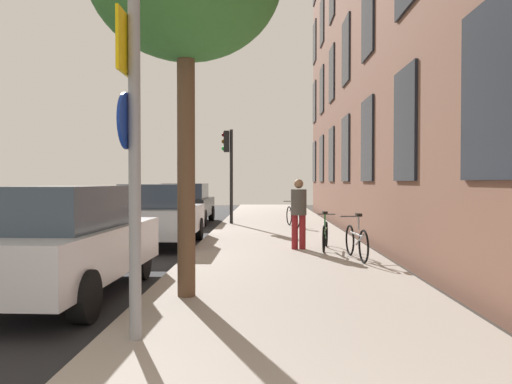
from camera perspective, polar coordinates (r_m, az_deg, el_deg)
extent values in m
plane|color=#332D28|center=(15.98, -10.19, -4.93)|extent=(41.80, 41.80, 0.00)
cube|color=#232326|center=(16.52, -17.38, -4.75)|extent=(7.00, 38.00, 0.01)
cube|color=#9E9389|center=(15.67, 2.50, -4.81)|extent=(4.20, 38.00, 0.12)
cube|color=brown|center=(16.30, 12.38, 20.43)|extent=(0.50, 27.00, 14.15)
cube|color=#1E232D|center=(6.82, 24.92, 10.51)|extent=(0.06, 1.45, 2.20)
cube|color=#1E232D|center=(10.16, 16.68, 7.44)|extent=(0.06, 1.45, 2.20)
cube|color=#1E232D|center=(13.62, 12.62, 5.85)|extent=(0.06, 1.45, 2.20)
cube|color=#1E232D|center=(17.12, 10.22, 4.89)|extent=(0.06, 1.45, 2.20)
cube|color=#1E232D|center=(20.65, 8.64, 4.25)|extent=(0.06, 1.45, 2.20)
cube|color=#1E232D|center=(24.19, 7.52, 3.80)|extent=(0.06, 1.45, 2.20)
cube|color=#1E232D|center=(27.74, 6.69, 3.46)|extent=(0.06, 1.45, 2.20)
cube|color=#1E232D|center=(14.27, 12.68, 19.12)|extent=(0.06, 1.45, 2.20)
cube|color=#1E232D|center=(17.65, 10.26, 15.60)|extent=(0.06, 1.45, 2.20)
cube|color=#1E232D|center=(21.09, 8.66, 13.21)|extent=(0.06, 1.45, 2.20)
cube|color=#1E232D|center=(24.56, 7.54, 11.48)|extent=(0.06, 1.45, 2.20)
cube|color=#1E232D|center=(28.07, 6.71, 10.18)|extent=(0.06, 1.45, 2.20)
cube|color=#1E232D|center=(25.36, 7.56, 18.81)|extent=(0.06, 1.45, 2.20)
cube|color=#1E232D|center=(28.77, 6.72, 16.66)|extent=(0.06, 1.45, 2.20)
cylinder|color=gray|center=(5.08, -13.74, 3.72)|extent=(0.12, 0.12, 3.59)
cube|color=yellow|center=(5.27, -14.68, 16.00)|extent=(0.03, 0.60, 0.60)
cylinder|color=#14339E|center=(5.13, -14.63, 7.88)|extent=(0.03, 0.56, 0.56)
cylinder|color=black|center=(18.79, -2.84, 1.78)|extent=(0.12, 0.12, 3.55)
cube|color=black|center=(18.86, -3.40, 5.80)|extent=(0.20, 0.24, 0.80)
sphere|color=#4B0707|center=(18.90, -3.73, 6.58)|extent=(0.16, 0.16, 0.16)
sphere|color=#523707|center=(18.87, -3.73, 5.80)|extent=(0.16, 0.16, 0.16)
sphere|color=green|center=(18.85, -3.73, 5.01)|extent=(0.16, 0.16, 0.16)
cylinder|color=brown|center=(6.88, -8.01, 2.94)|extent=(0.24, 0.24, 3.57)
torus|color=black|center=(10.87, 10.71, -5.43)|extent=(0.09, 0.65, 0.65)
torus|color=black|center=(9.85, 12.23, -6.11)|extent=(0.09, 0.65, 0.65)
cylinder|color=#99999E|center=(10.34, 11.44, -4.76)|extent=(0.12, 0.90, 0.04)
cylinder|color=#99999E|center=(10.09, 11.82, -5.38)|extent=(0.09, 0.55, 0.29)
cylinder|color=#99999E|center=(10.16, 11.67, -3.47)|extent=(0.04, 0.04, 0.28)
cube|color=black|center=(10.15, 11.68, -2.57)|extent=(0.10, 0.24, 0.06)
cylinder|color=#4C4C4C|center=(10.82, 10.72, -2.76)|extent=(0.42, 0.06, 0.03)
torus|color=black|center=(12.21, 8.08, -4.80)|extent=(0.15, 0.61, 0.61)
torus|color=black|center=(11.14, 7.78, -5.37)|extent=(0.15, 0.61, 0.61)
cylinder|color=#267233|center=(11.66, 7.94, -4.25)|extent=(0.20, 0.91, 0.04)
cylinder|color=#267233|center=(11.40, 7.87, -4.76)|extent=(0.14, 0.55, 0.30)
cylinder|color=#267233|center=(11.48, 7.90, -3.15)|extent=(0.04, 0.04, 0.28)
cube|color=black|center=(11.47, 7.90, -2.35)|extent=(0.10, 0.24, 0.06)
cylinder|color=#4C4C4C|center=(12.17, 8.09, -2.53)|extent=(0.42, 0.10, 0.03)
torus|color=black|center=(18.09, 3.82, -2.73)|extent=(0.18, 0.68, 0.69)
torus|color=black|center=(17.06, 4.73, -2.96)|extent=(0.18, 0.68, 0.69)
cylinder|color=black|center=(17.56, 4.26, -2.23)|extent=(0.23, 0.91, 0.04)
cylinder|color=black|center=(17.31, 4.49, -2.56)|extent=(0.16, 0.55, 0.30)
cylinder|color=black|center=(17.39, 4.40, -1.42)|extent=(0.04, 0.04, 0.28)
cube|color=black|center=(17.39, 4.40, -0.89)|extent=(0.10, 0.24, 0.06)
cylinder|color=#4C4C4C|center=(18.07, 3.82, -1.07)|extent=(0.42, 0.12, 0.03)
cylinder|color=maroon|center=(11.67, 4.46, -4.59)|extent=(0.15, 0.15, 0.80)
cylinder|color=maroon|center=(11.69, 5.35, -4.59)|extent=(0.15, 0.15, 0.80)
cylinder|color=#4C4742|center=(11.63, 4.91, -1.17)|extent=(0.50, 0.50, 0.60)
sphere|color=#936B4C|center=(11.62, 4.91, 0.95)|extent=(0.22, 0.22, 0.22)
cube|color=silver|center=(7.79, -21.08, -6.35)|extent=(1.85, 4.24, 0.70)
cube|color=#384756|center=(7.54, -21.72, -1.64)|extent=(1.52, 2.39, 0.60)
cylinder|color=black|center=(9.36, -22.41, -7.27)|extent=(0.22, 0.64, 0.64)
cylinder|color=black|center=(8.86, -13.02, -7.69)|extent=(0.22, 0.64, 0.64)
cylinder|color=black|center=(6.34, -19.04, -11.27)|extent=(0.22, 0.64, 0.64)
cube|color=#B7B7BC|center=(13.41, -10.91, -3.18)|extent=(1.86, 3.93, 0.70)
cube|color=#2D3847|center=(13.18, -11.09, -0.42)|extent=(1.56, 2.20, 0.60)
cylinder|color=black|center=(14.84, -13.08, -4.12)|extent=(0.22, 0.64, 0.64)
cylinder|color=black|center=(14.53, -6.61, -4.22)|extent=(0.22, 0.64, 0.64)
cylinder|color=black|center=(12.44, -15.92, -5.16)|extent=(0.22, 0.64, 0.64)
cylinder|color=black|center=(12.05, -8.21, -5.32)|extent=(0.22, 0.64, 0.64)
cube|color=black|center=(20.48, -7.89, -1.68)|extent=(1.89, 4.45, 0.70)
cube|color=#2D3847|center=(20.23, -8.00, 0.13)|extent=(1.58, 2.50, 0.60)
cylinder|color=black|center=(22.03, -9.48, -2.40)|extent=(0.22, 0.64, 0.64)
cylinder|color=black|center=(21.79, -5.13, -2.43)|extent=(0.22, 0.64, 0.64)
cylinder|color=black|center=(19.26, -11.02, -2.91)|extent=(0.22, 0.64, 0.64)
cylinder|color=black|center=(18.98, -6.05, -2.96)|extent=(0.22, 0.64, 0.64)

